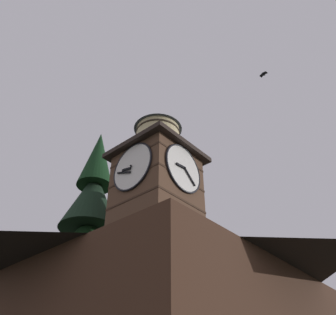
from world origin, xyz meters
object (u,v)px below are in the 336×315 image
object	(u,v)px
pine_tree_behind	(80,294)
flying_bird_low	(264,74)
moon	(31,308)
clock_tower	(157,181)

from	to	relation	value
pine_tree_behind	flying_bird_low	distance (m)	15.66
moon	flying_bird_low	size ratio (longest dim) A/B	3.23
pine_tree_behind	moon	distance (m)	33.17
moon	pine_tree_behind	bearing A→B (deg)	64.37
flying_bird_low	pine_tree_behind	bearing A→B (deg)	-70.97
pine_tree_behind	moon	world-z (taller)	pine_tree_behind
clock_tower	flying_bird_low	size ratio (longest dim) A/B	15.78
clock_tower	flying_bird_low	distance (m)	9.20
pine_tree_behind	flying_bird_low	bearing A→B (deg)	109.03
clock_tower	moon	xyz separation A→B (m)	(-14.01, -34.39, 1.60)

